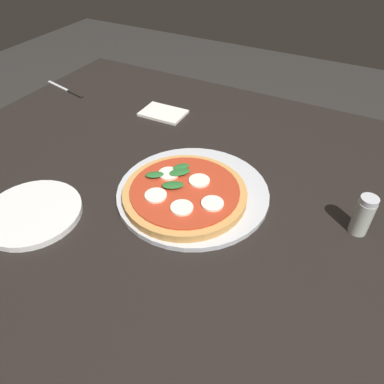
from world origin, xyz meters
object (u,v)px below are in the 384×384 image
(knife, at_px, (69,91))
(pepper_shaker, at_px, (363,215))
(pizza, at_px, (185,193))
(napkin, at_px, (163,113))
(plate_white, at_px, (32,213))
(serving_tray, at_px, (192,193))
(dining_table, at_px, (176,215))

(knife, relative_size, pepper_shaker, 2.17)
(pizza, distance_m, napkin, 0.40)
(plate_white, distance_m, napkin, 0.50)
(napkin, xyz_separation_m, pepper_shaker, (0.60, -0.23, 0.04))
(pizza, xyz_separation_m, napkin, (-0.25, 0.31, -0.02))
(plate_white, xyz_separation_m, knife, (-0.35, 0.49, -0.00))
(pepper_shaker, bearing_deg, pizza, -166.35)
(pizza, relative_size, napkin, 2.07)
(plate_white, distance_m, knife, 0.60)
(serving_tray, relative_size, knife, 1.78)
(dining_table, distance_m, pepper_shaker, 0.42)
(serving_tray, height_order, pizza, pizza)
(serving_tray, height_order, plate_white, plate_white)
(serving_tray, bearing_deg, napkin, 131.27)
(knife, bearing_deg, serving_tray, -24.03)
(dining_table, xyz_separation_m, pizza, (0.04, -0.03, 0.11))
(pizza, bearing_deg, knife, 153.93)
(serving_tray, xyz_separation_m, knife, (-0.61, 0.27, -0.00))
(serving_tray, bearing_deg, knife, 155.97)
(serving_tray, xyz_separation_m, pepper_shaker, (0.34, 0.06, 0.04))
(dining_table, xyz_separation_m, serving_tray, (0.05, -0.00, 0.09))
(napkin, bearing_deg, pizza, -51.56)
(dining_table, bearing_deg, serving_tray, -4.87)
(serving_tray, distance_m, napkin, 0.38)
(dining_table, relative_size, pepper_shaker, 15.20)
(serving_tray, distance_m, knife, 0.67)
(dining_table, distance_m, knife, 0.63)
(pepper_shaker, bearing_deg, knife, 167.51)
(pizza, bearing_deg, dining_table, 146.26)
(dining_table, relative_size, plate_white, 6.55)
(knife, bearing_deg, dining_table, -25.45)
(plate_white, relative_size, napkin, 1.57)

